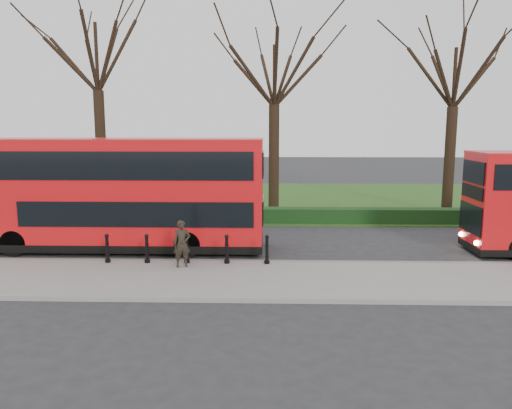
{
  "coord_description": "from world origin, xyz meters",
  "views": [
    {
      "loc": [
        1.77,
        -18.71,
        5.1
      ],
      "look_at": [
        1.24,
        0.5,
        2.0
      ],
      "focal_mm": 35.0,
      "sensor_mm": 36.0,
      "label": 1
    }
  ],
  "objects": [
    {
      "name": "bollard_row",
      "position": [
        -1.21,
        -1.35,
        0.65
      ],
      "size": [
        5.92,
        0.15,
        1.0
      ],
      "color": "black",
      "rests_on": "pavement"
    },
    {
      "name": "tree_left",
      "position": [
        -8.0,
        10.0,
        9.25
      ],
      "size": [
        8.14,
        8.14,
        12.72
      ],
      "color": "black",
      "rests_on": "ground"
    },
    {
      "name": "ground",
      "position": [
        0.0,
        0.0,
        0.0
      ],
      "size": [
        120.0,
        120.0,
        0.0
      ],
      "primitive_type": "plane",
      "color": "#28282B",
      "rests_on": "ground"
    },
    {
      "name": "yellow_line_outer",
      "position": [
        0.0,
        -0.7,
        0.01
      ],
      "size": [
        60.0,
        0.1,
        0.01
      ],
      "primitive_type": "cube",
      "color": "yellow",
      "rests_on": "ground"
    },
    {
      "name": "hedge",
      "position": [
        0.0,
        6.8,
        0.4
      ],
      "size": [
        60.0,
        0.9,
        0.8
      ],
      "primitive_type": "cube",
      "color": "black",
      "rests_on": "ground"
    },
    {
      "name": "tree_mid",
      "position": [
        2.0,
        10.0,
        8.18
      ],
      "size": [
        7.2,
        7.2,
        11.26
      ],
      "color": "black",
      "rests_on": "ground"
    },
    {
      "name": "tree_right",
      "position": [
        12.0,
        10.0,
        8.02
      ],
      "size": [
        7.06,
        7.06,
        11.03
      ],
      "color": "black",
      "rests_on": "ground"
    },
    {
      "name": "pavement",
      "position": [
        0.0,
        -3.0,
        0.07
      ],
      "size": [
        60.0,
        4.0,
        0.15
      ],
      "primitive_type": "cube",
      "color": "gray",
      "rests_on": "ground"
    },
    {
      "name": "pedestrian",
      "position": [
        -1.28,
        -1.85,
        0.98
      ],
      "size": [
        0.69,
        0.54,
        1.65
      ],
      "primitive_type": "imported",
      "rotation": [
        0.0,
        0.0,
        0.27
      ],
      "color": "black",
      "rests_on": "pavement"
    },
    {
      "name": "bus_lead",
      "position": [
        -4.19,
        1.1,
        2.28
      ],
      "size": [
        11.39,
        2.62,
        4.53
      ],
      "color": "red",
      "rests_on": "ground"
    },
    {
      "name": "kerb",
      "position": [
        0.0,
        -1.0,
        0.07
      ],
      "size": [
        60.0,
        0.25,
        0.16
      ],
      "primitive_type": "cube",
      "color": "slate",
      "rests_on": "ground"
    },
    {
      "name": "grass_verge",
      "position": [
        0.0,
        15.0,
        0.03
      ],
      "size": [
        60.0,
        18.0,
        0.06
      ],
      "primitive_type": "cube",
      "color": "#2D4D19",
      "rests_on": "ground"
    },
    {
      "name": "yellow_line_inner",
      "position": [
        0.0,
        -0.5,
        0.01
      ],
      "size": [
        60.0,
        0.1,
        0.01
      ],
      "primitive_type": "cube",
      "color": "yellow",
      "rests_on": "ground"
    }
  ]
}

